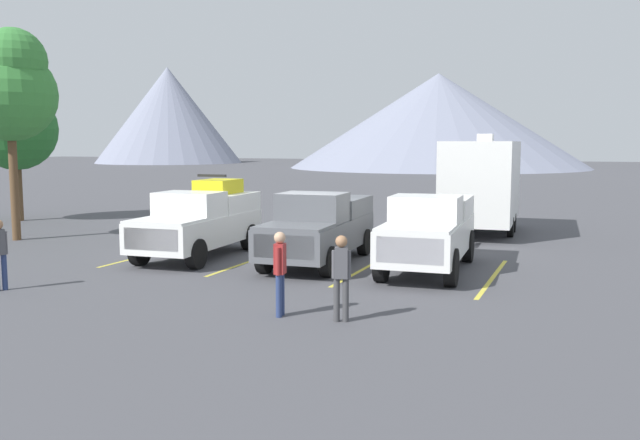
{
  "coord_description": "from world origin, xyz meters",
  "views": [
    {
      "loc": [
        7.67,
        -18.2,
        3.55
      ],
      "look_at": [
        0.0,
        0.82,
        1.2
      ],
      "focal_mm": 38.0,
      "sensor_mm": 36.0,
      "label": 1
    }
  ],
  "objects_px": {
    "pickup_truck_a": "(201,220)",
    "camper_trailer_a": "(482,181)",
    "person_c": "(280,268)",
    "pickup_truck_b": "(320,226)",
    "person_b": "(341,272)",
    "pickup_truck_c": "(429,230)"
  },
  "relations": [
    {
      "from": "pickup_truck_b",
      "to": "camper_trailer_a",
      "type": "distance_m",
      "value": 9.16
    },
    {
      "from": "camper_trailer_a",
      "to": "person_b",
      "type": "xyz_separation_m",
      "value": [
        -0.53,
        -14.48,
        -1.05
      ]
    },
    {
      "from": "pickup_truck_a",
      "to": "camper_trailer_a",
      "type": "bearing_deg",
      "value": 50.08
    },
    {
      "from": "person_b",
      "to": "camper_trailer_a",
      "type": "bearing_deg",
      "value": 87.92
    },
    {
      "from": "pickup_truck_a",
      "to": "camper_trailer_a",
      "type": "relative_size",
      "value": 0.74
    },
    {
      "from": "person_c",
      "to": "pickup_truck_b",
      "type": "bearing_deg",
      "value": 104.6
    },
    {
      "from": "person_b",
      "to": "person_c",
      "type": "xyz_separation_m",
      "value": [
        -1.31,
        -0.07,
        0.01
      ]
    },
    {
      "from": "pickup_truck_b",
      "to": "person_b",
      "type": "bearing_deg",
      "value": -64.36
    },
    {
      "from": "person_b",
      "to": "person_c",
      "type": "distance_m",
      "value": 1.31
    },
    {
      "from": "pickup_truck_a",
      "to": "pickup_truck_c",
      "type": "height_order",
      "value": "pickup_truck_a"
    },
    {
      "from": "pickup_truck_b",
      "to": "person_b",
      "type": "height_order",
      "value": "pickup_truck_b"
    },
    {
      "from": "camper_trailer_a",
      "to": "pickup_truck_a",
      "type": "bearing_deg",
      "value": -129.92
    },
    {
      "from": "pickup_truck_c",
      "to": "camper_trailer_a",
      "type": "distance_m",
      "value": 8.45
    },
    {
      "from": "pickup_truck_c",
      "to": "person_b",
      "type": "relative_size",
      "value": 3.19
    },
    {
      "from": "camper_trailer_a",
      "to": "person_c",
      "type": "bearing_deg",
      "value": -97.18
    },
    {
      "from": "pickup_truck_c",
      "to": "person_b",
      "type": "bearing_deg",
      "value": -93.61
    },
    {
      "from": "pickup_truck_b",
      "to": "pickup_truck_c",
      "type": "height_order",
      "value": "pickup_truck_c"
    },
    {
      "from": "pickup_truck_a",
      "to": "person_b",
      "type": "bearing_deg",
      "value": -40.29
    },
    {
      "from": "pickup_truck_a",
      "to": "person_b",
      "type": "xyz_separation_m",
      "value": [
        6.78,
        -5.75,
        -0.15
      ]
    },
    {
      "from": "pickup_truck_c",
      "to": "camper_trailer_a",
      "type": "bearing_deg",
      "value": 89.03
    },
    {
      "from": "pickup_truck_c",
      "to": "person_c",
      "type": "distance_m",
      "value": 6.37
    },
    {
      "from": "person_b",
      "to": "person_c",
      "type": "bearing_deg",
      "value": -177.03
    }
  ]
}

